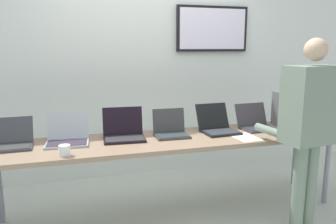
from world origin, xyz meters
name	(u,v)px	position (x,y,z in m)	size (l,w,h in m)	color
ground	(173,213)	(0.00, 0.00, -0.02)	(8.00, 8.00, 0.04)	#B7C0B3
back_wall	(148,66)	(0.02, 1.13, 1.34)	(8.00, 0.11, 2.65)	silver
workbench	(173,143)	(0.00, 0.00, 0.70)	(3.30, 0.70, 0.74)	#8B7057
equipment_box	(298,110)	(1.40, 0.06, 0.92)	(0.40, 0.39, 0.36)	#59565B
laptop_station_0	(10,141)	(-1.41, 0.12, 0.80)	(0.37, 0.36, 0.23)	#3A3B40
laptop_station_1	(68,136)	(-0.94, 0.11, 0.80)	(0.39, 0.37, 0.25)	#AAB3B7
laptop_station_2	(124,132)	(-0.44, 0.11, 0.81)	(0.39, 0.34, 0.27)	black
laptop_station_3	(171,130)	(0.01, 0.09, 0.80)	(0.32, 0.29, 0.24)	#393A3A
laptop_station_4	(217,126)	(0.49, 0.10, 0.80)	(0.36, 0.40, 0.26)	black
laptop_station_5	(256,123)	(0.94, 0.11, 0.80)	(0.37, 0.35, 0.24)	#3C393E
person	(309,119)	(0.97, -0.62, 1.00)	(0.49, 0.63, 1.65)	slate
coffee_mug	(65,150)	(-0.96, -0.25, 0.79)	(0.09, 0.09, 0.09)	white
paper_sheet	(245,137)	(0.65, -0.17, 0.74)	(0.23, 0.31, 0.00)	white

